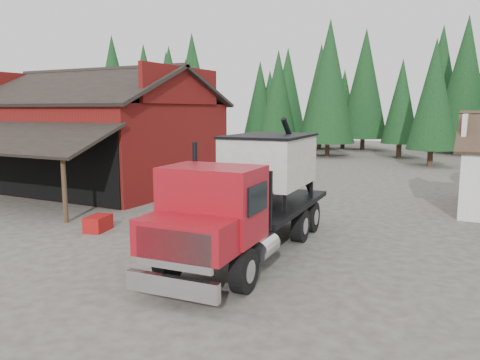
% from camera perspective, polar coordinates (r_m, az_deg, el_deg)
% --- Properties ---
extents(ground, '(120.00, 120.00, 0.00)m').
position_cam_1_polar(ground, '(15.82, -12.22, -8.90)').
color(ground, '#463F37').
rests_on(ground, ground).
extents(red_barn, '(12.80, 13.63, 7.18)m').
position_cam_1_polar(red_barn, '(29.90, -16.63, 4.40)').
color(red_barn, maroon).
rests_on(red_barn, ground).
extents(conifer_backdrop, '(76.00, 16.00, 16.00)m').
position_cam_1_polar(conifer_backdrop, '(54.65, 17.03, 3.31)').
color(conifer_backdrop, black).
rests_on(conifer_backdrop, ground).
extents(near_pine_a, '(4.40, 4.40, 11.40)m').
position_cam_1_polar(near_pine_a, '(50.74, -11.55, 10.36)').
color(near_pine_a, '#382619').
rests_on(near_pine_a, ground).
extents(near_pine_b, '(3.96, 3.96, 10.40)m').
position_cam_1_polar(near_pine_b, '(41.75, 22.56, 9.60)').
color(near_pine_b, '#382619').
rests_on(near_pine_b, ground).
extents(near_pine_d, '(5.28, 5.28, 13.40)m').
position_cam_1_polar(near_pine_d, '(47.67, 10.81, 11.71)').
color(near_pine_d, '#382619').
rests_on(near_pine_d, ground).
extents(feed_truck, '(3.38, 9.96, 4.43)m').
position_cam_1_polar(feed_truck, '(15.22, 1.42, -1.36)').
color(feed_truck, black).
rests_on(feed_truck, ground).
extents(equip_box, '(0.92, 1.22, 0.60)m').
position_cam_1_polar(equip_box, '(19.14, -16.91, -5.08)').
color(equip_box, '#9C1111').
rests_on(equip_box, ground).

